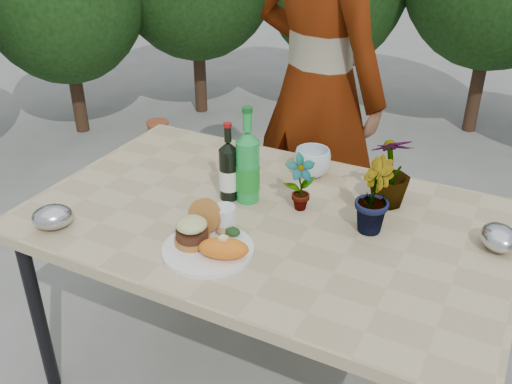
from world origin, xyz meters
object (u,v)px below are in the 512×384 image
at_px(person, 316,89).
at_px(patio_table, 267,230).
at_px(wine_bottle, 229,171).
at_px(dinner_plate, 208,250).

bearing_deg(person, patio_table, 120.18).
bearing_deg(wine_bottle, person, 88.77).
relative_size(dinner_plate, person, 0.15).
height_order(dinner_plate, person, person).
bearing_deg(person, wine_bottle, 106.96).
relative_size(patio_table, dinner_plate, 5.71).
relative_size(patio_table, person, 0.84).
relative_size(wine_bottle, person, 0.15).
bearing_deg(patio_table, person, 100.13).
xyz_separation_m(patio_table, wine_bottle, (-0.17, 0.05, 0.16)).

